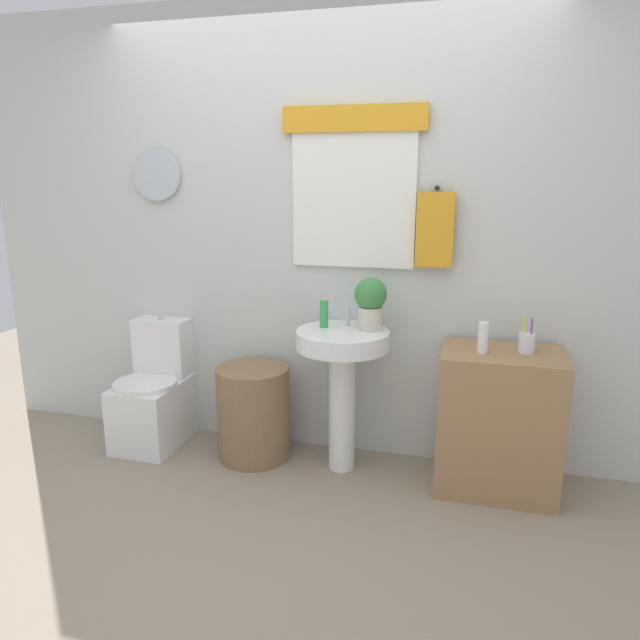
% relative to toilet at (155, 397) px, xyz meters
% --- Properties ---
extents(ground_plane, '(8.00, 8.00, 0.00)m').
position_rel_toilet_xyz_m(ground_plane, '(1.02, -0.89, -0.30)').
color(ground_plane, gray).
extents(back_wall, '(4.40, 0.18, 2.60)m').
position_rel_toilet_xyz_m(back_wall, '(1.02, 0.26, 1.01)').
color(back_wall, silver).
rests_on(back_wall, ground_plane).
extents(toilet, '(0.38, 0.51, 0.78)m').
position_rel_toilet_xyz_m(toilet, '(0.00, 0.00, 0.00)').
color(toilet, white).
rests_on(toilet, ground_plane).
extents(laundry_hamper, '(0.43, 0.43, 0.56)m').
position_rel_toilet_xyz_m(laundry_hamper, '(0.67, -0.04, -0.02)').
color(laundry_hamper, '#846647').
rests_on(laundry_hamper, ground_plane).
extents(pedestal_sink, '(0.52, 0.52, 0.82)m').
position_rel_toilet_xyz_m(pedestal_sink, '(1.21, -0.04, 0.32)').
color(pedestal_sink, white).
rests_on(pedestal_sink, ground_plane).
extents(faucet, '(0.03, 0.03, 0.10)m').
position_rel_toilet_xyz_m(faucet, '(1.21, 0.08, 0.57)').
color(faucet, silver).
rests_on(faucet, pedestal_sink).
extents(wooden_cabinet, '(0.62, 0.44, 0.77)m').
position_rel_toilet_xyz_m(wooden_cabinet, '(2.06, -0.04, 0.09)').
color(wooden_cabinet, '#9E754C').
rests_on(wooden_cabinet, ground_plane).
extents(soap_bottle, '(0.05, 0.05, 0.15)m').
position_rel_toilet_xyz_m(soap_bottle, '(1.09, 0.01, 0.60)').
color(soap_bottle, green).
rests_on(soap_bottle, pedestal_sink).
extents(potted_plant, '(0.18, 0.18, 0.29)m').
position_rel_toilet_xyz_m(potted_plant, '(1.35, 0.02, 0.68)').
color(potted_plant, beige).
rests_on(potted_plant, pedestal_sink).
extents(lotion_bottle, '(0.05, 0.05, 0.16)m').
position_rel_toilet_xyz_m(lotion_bottle, '(1.95, -0.08, 0.55)').
color(lotion_bottle, white).
rests_on(lotion_bottle, wooden_cabinet).
extents(toothbrush_cup, '(0.08, 0.08, 0.19)m').
position_rel_toilet_xyz_m(toothbrush_cup, '(2.17, -0.02, 0.52)').
color(toothbrush_cup, silver).
rests_on(toothbrush_cup, wooden_cabinet).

